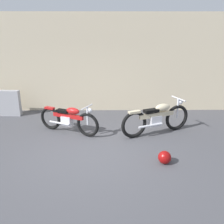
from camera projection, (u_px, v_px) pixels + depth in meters
ground_plane at (91, 151)px, 6.05m from camera, size 40.00×40.00×0.00m
building_wall at (96, 63)px, 8.82m from camera, size 18.00×0.30×3.47m
stone_marker at (10, 103)px, 8.50m from camera, size 0.72×0.23×0.90m
helmet at (165, 157)px, 5.45m from camera, size 0.30×0.30×0.30m
motorcycle_cream at (157, 118)px, 6.96m from camera, size 2.08×1.05×0.99m
motorcycle_red at (69, 119)px, 7.03m from camera, size 1.83×1.00×0.89m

